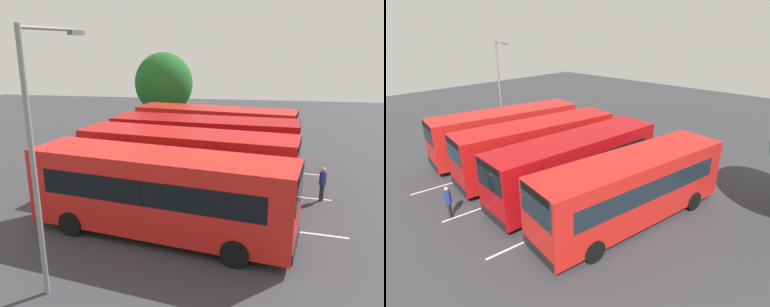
# 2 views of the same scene
# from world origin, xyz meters

# --- Properties ---
(ground_plane) EXTENTS (70.37, 70.37, 0.00)m
(ground_plane) POSITION_xyz_m (0.00, 0.00, 0.00)
(ground_plane) COLOR #38383D
(bus_far_left) EXTENTS (10.61, 4.40, 3.33)m
(bus_far_left) POSITION_xyz_m (-0.08, -5.77, 1.83)
(bus_far_left) COLOR red
(bus_far_left) RESTS_ON ground
(bus_center_left) EXTENTS (10.60, 4.15, 3.33)m
(bus_center_left) POSITION_xyz_m (0.25, -1.89, 1.83)
(bus_center_left) COLOR red
(bus_center_left) RESTS_ON ground
(bus_center_right) EXTENTS (10.52, 3.44, 3.33)m
(bus_center_right) POSITION_xyz_m (0.59, 1.78, 1.83)
(bus_center_right) COLOR #B70C11
(bus_center_right) RESTS_ON ground
(bus_far_right) EXTENTS (10.60, 4.24, 3.33)m
(bus_far_right) POSITION_xyz_m (0.81, 5.60, 1.83)
(bus_far_right) COLOR red
(bus_far_right) RESTS_ON ground
(pedestrian) EXTENTS (0.45, 0.45, 1.68)m
(pedestrian) POSITION_xyz_m (6.67, -1.02, 0.99)
(pedestrian) COLOR #232833
(pedestrian) RESTS_ON ground
(street_lamp) EXTENTS (0.80, 2.48, 7.78)m
(street_lamp) POSITION_xyz_m (-2.52, -9.72, 4.48)
(street_lamp) COLOR gray
(street_lamp) RESTS_ON ground
(lane_stripe_outer_left) EXTENTS (14.39, 1.94, 0.01)m
(lane_stripe_outer_left) POSITION_xyz_m (0.00, -3.90, 0.00)
(lane_stripe_outer_left) COLOR silver
(lane_stripe_outer_left) RESTS_ON ground
(lane_stripe_inner_left) EXTENTS (14.39, 1.94, 0.01)m
(lane_stripe_inner_left) POSITION_xyz_m (0.00, 0.00, 0.00)
(lane_stripe_inner_left) COLOR silver
(lane_stripe_inner_left) RESTS_ON ground
(lane_stripe_inner_right) EXTENTS (14.39, 1.94, 0.01)m
(lane_stripe_inner_right) POSITION_xyz_m (0.00, 3.90, 0.00)
(lane_stripe_inner_right) COLOR silver
(lane_stripe_inner_right) RESTS_ON ground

